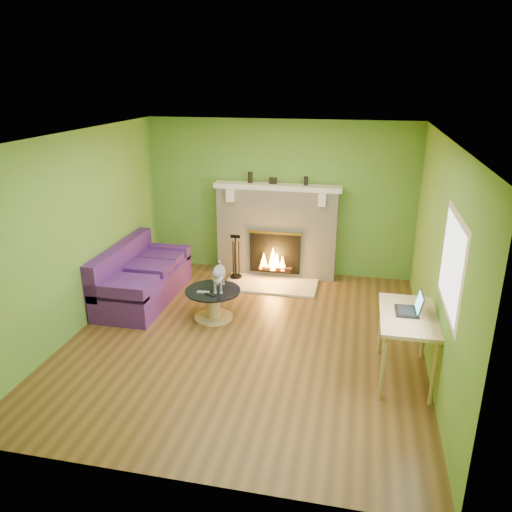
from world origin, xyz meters
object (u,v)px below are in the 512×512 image
(desk, at_px, (408,322))
(cat, at_px, (219,276))
(coffee_table, at_px, (213,302))
(sofa, at_px, (140,279))

(desk, bearing_deg, cat, 157.86)
(desk, xyz_separation_m, cat, (-2.45, 1.00, -0.06))
(desk, bearing_deg, coffee_table, 159.48)
(coffee_table, xyz_separation_m, desk, (2.53, -0.95, 0.44))
(cat, bearing_deg, sofa, 154.85)
(sofa, xyz_separation_m, desk, (3.81, -1.36, 0.36))
(sofa, xyz_separation_m, cat, (1.36, -0.36, 0.31))
(coffee_table, height_order, desk, desk)
(sofa, xyz_separation_m, coffee_table, (1.28, -0.41, -0.08))
(desk, bearing_deg, sofa, 160.39)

